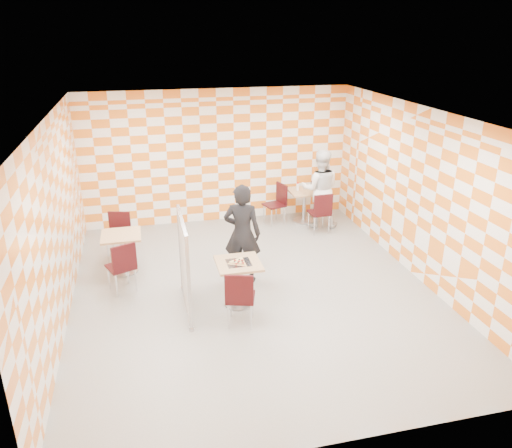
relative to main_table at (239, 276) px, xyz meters
The scene contains 15 objects.
room_shell 1.38m from the main_table, 70.44° to the left, with size 7.00×7.00×7.00m.
main_table is the anchor object (origin of this frame).
second_table 3.95m from the main_table, 56.04° to the left, with size 0.70×0.70×0.75m.
empty_table 2.44m from the main_table, 138.69° to the left, with size 0.70×0.70×0.75m.
chair_main_front 0.68m from the main_table, 99.87° to the right, with size 0.53×0.53×0.92m.
chair_second_front 3.42m from the main_table, 47.11° to the left, with size 0.44×0.45×0.92m.
chair_second_side 3.69m from the main_table, 64.54° to the left, with size 0.53×0.53×0.92m.
chair_empty_near 1.99m from the main_table, 156.05° to the left, with size 0.56×0.56×0.92m.
chair_empty_far 2.93m from the main_table, 130.32° to the left, with size 0.52×0.52×0.92m.
partition 0.90m from the main_table, behind, with size 0.08×1.38×1.55m.
man_dark 0.92m from the main_table, 73.76° to the left, with size 0.65×0.43×1.78m, color black.
man_white 3.84m from the main_table, 50.25° to the left, with size 0.85×0.66×1.76m, color white.
pizza_on_foil 0.26m from the main_table, 90.13° to the right, with size 0.40×0.40×0.04m.
sport_bottle 3.92m from the main_table, 58.29° to the left, with size 0.06×0.06×0.20m.
soda_bottle 4.09m from the main_table, 54.09° to the left, with size 0.07×0.07×0.23m.
Camera 1 is at (-1.70, -7.35, 4.25)m, focal length 35.00 mm.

